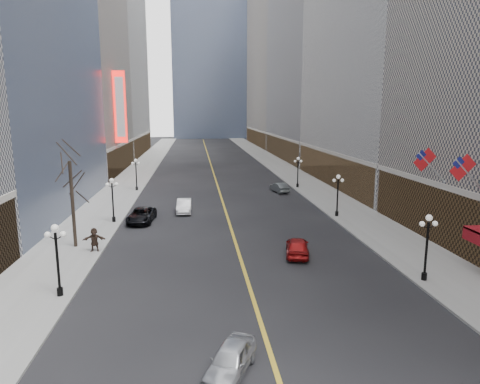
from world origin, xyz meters
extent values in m
cube|color=gray|center=(14.00, 70.00, 0.07)|extent=(6.00, 230.00, 0.15)
cube|color=gray|center=(-14.00, 70.00, 0.07)|extent=(6.00, 230.00, 0.15)
cube|color=gold|center=(0.00, 80.00, 0.01)|extent=(0.25, 200.00, 0.02)
cube|color=brown|center=(18.40, 68.00, 2.60)|extent=(2.80, 35.00, 5.00)
cube|color=#9C9D9F|center=(30.00, 106.00, 24.00)|extent=(26.00, 40.00, 48.00)
cube|color=brown|center=(18.40, 106.00, 2.60)|extent=(2.80, 39.00, 5.00)
cube|color=#A59A89|center=(30.00, 149.00, 31.00)|extent=(26.00, 46.00, 62.00)
cube|color=brown|center=(18.40, 149.00, 2.60)|extent=(2.80, 45.00, 5.00)
cube|color=#A59A89|center=(-30.00, 87.00, 25.00)|extent=(26.00, 30.00, 50.00)
cube|color=brown|center=(-18.40, 87.00, 2.60)|extent=(2.80, 29.00, 5.00)
cube|color=silver|center=(-30.00, 121.00, 36.00)|extent=(26.00, 38.00, 72.00)
cube|color=brown|center=(-18.40, 121.00, 2.60)|extent=(2.80, 37.00, 5.00)
cylinder|color=black|center=(11.80, 30.00, 0.40)|extent=(0.36, 0.36, 0.50)
cylinder|color=black|center=(11.80, 30.00, 2.15)|extent=(0.16, 0.16, 4.00)
sphere|color=white|center=(11.80, 30.00, 4.45)|extent=(0.44, 0.44, 0.44)
sphere|color=white|center=(11.35, 30.00, 4.05)|extent=(0.36, 0.36, 0.36)
sphere|color=white|center=(12.25, 30.00, 4.05)|extent=(0.36, 0.36, 0.36)
cylinder|color=black|center=(11.80, 48.00, 0.40)|extent=(0.36, 0.36, 0.50)
cylinder|color=black|center=(11.80, 48.00, 2.15)|extent=(0.16, 0.16, 4.00)
sphere|color=white|center=(11.80, 48.00, 4.45)|extent=(0.44, 0.44, 0.44)
sphere|color=white|center=(11.35, 48.00, 4.05)|extent=(0.36, 0.36, 0.36)
sphere|color=white|center=(12.25, 48.00, 4.05)|extent=(0.36, 0.36, 0.36)
cylinder|color=black|center=(11.80, 66.00, 0.40)|extent=(0.36, 0.36, 0.50)
cylinder|color=black|center=(11.80, 66.00, 2.15)|extent=(0.16, 0.16, 4.00)
sphere|color=white|center=(11.80, 66.00, 4.45)|extent=(0.44, 0.44, 0.44)
sphere|color=white|center=(11.35, 66.00, 4.05)|extent=(0.36, 0.36, 0.36)
sphere|color=white|center=(12.25, 66.00, 4.05)|extent=(0.36, 0.36, 0.36)
cylinder|color=black|center=(-11.80, 30.00, 0.40)|extent=(0.36, 0.36, 0.50)
cylinder|color=black|center=(-11.80, 30.00, 2.15)|extent=(0.16, 0.16, 4.00)
sphere|color=white|center=(-11.80, 30.00, 4.45)|extent=(0.44, 0.44, 0.44)
sphere|color=white|center=(-12.25, 30.00, 4.05)|extent=(0.36, 0.36, 0.36)
sphere|color=white|center=(-11.35, 30.00, 4.05)|extent=(0.36, 0.36, 0.36)
cylinder|color=black|center=(-11.80, 48.00, 0.40)|extent=(0.36, 0.36, 0.50)
cylinder|color=black|center=(-11.80, 48.00, 2.15)|extent=(0.16, 0.16, 4.00)
sphere|color=white|center=(-11.80, 48.00, 4.45)|extent=(0.44, 0.44, 0.44)
sphere|color=white|center=(-12.25, 48.00, 4.05)|extent=(0.36, 0.36, 0.36)
sphere|color=white|center=(-11.35, 48.00, 4.05)|extent=(0.36, 0.36, 0.36)
cylinder|color=black|center=(-11.80, 66.00, 0.40)|extent=(0.36, 0.36, 0.50)
cylinder|color=black|center=(-11.80, 66.00, 2.15)|extent=(0.16, 0.16, 4.00)
sphere|color=white|center=(-11.80, 66.00, 4.45)|extent=(0.44, 0.44, 0.44)
sphere|color=white|center=(-12.25, 66.00, 4.05)|extent=(0.36, 0.36, 0.36)
sphere|color=white|center=(-11.35, 66.00, 4.05)|extent=(0.36, 0.36, 0.36)
cylinder|color=#B2B2B7|center=(15.80, 32.00, 6.80)|extent=(2.49, 0.12, 2.49)
cube|color=red|center=(15.15, 32.00, 7.45)|extent=(1.94, 0.04, 1.94)
cube|color=navy|center=(14.80, 32.00, 7.80)|extent=(0.88, 0.06, 0.88)
cylinder|color=#B2B2B7|center=(15.80, 37.00, 6.80)|extent=(2.49, 0.12, 2.49)
cube|color=red|center=(15.15, 37.00, 7.45)|extent=(1.94, 0.04, 1.94)
cube|color=navy|center=(14.80, 37.00, 7.80)|extent=(0.88, 0.06, 0.88)
cube|color=red|center=(-15.90, 80.00, 12.00)|extent=(2.00, 0.50, 12.00)
cube|color=white|center=(-15.85, 80.00, 12.00)|extent=(1.40, 0.55, 10.00)
cylinder|color=#2D231C|center=(-13.50, 40.00, 3.75)|extent=(0.28, 0.28, 7.20)
imported|color=#B4B7BC|center=(-2.00, 21.18, 0.66)|extent=(3.00, 4.16, 1.32)
imported|color=silver|center=(-4.72, 52.09, 0.74)|extent=(1.65, 4.54, 1.49)
imported|color=black|center=(-9.00, 48.09, 0.73)|extent=(2.84, 5.45, 1.47)
imported|color=maroon|center=(4.59, 36.18, 0.75)|extent=(2.65, 4.66, 1.49)
imported|color=#555C5D|center=(8.43, 62.98, 0.68)|extent=(2.31, 4.37, 1.37)
imported|color=#32231C|center=(-11.60, 38.52, 1.12)|extent=(1.81, 0.59, 1.93)
camera|label=1|loc=(-3.37, 4.30, 11.30)|focal=32.00mm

